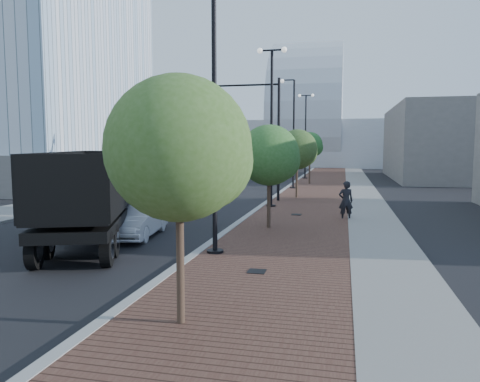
% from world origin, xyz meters
% --- Properties ---
extents(sidewalk, '(7.00, 140.00, 0.12)m').
position_xyz_m(sidewalk, '(3.50, 40.00, 0.06)').
color(sidewalk, '#4C2D23').
rests_on(sidewalk, ground).
extents(concrete_strip, '(2.40, 140.00, 0.13)m').
position_xyz_m(concrete_strip, '(6.20, 40.00, 0.07)').
color(concrete_strip, slate).
rests_on(concrete_strip, ground).
extents(curb, '(0.30, 140.00, 0.14)m').
position_xyz_m(curb, '(0.00, 40.00, 0.07)').
color(curb, gray).
rests_on(curb, ground).
extents(west_sidewalk, '(4.00, 140.00, 0.12)m').
position_xyz_m(west_sidewalk, '(-13.00, 40.00, 0.06)').
color(west_sidewalk, slate).
rests_on(west_sidewalk, ground).
extents(dump_truck, '(6.95, 13.39, 3.45)m').
position_xyz_m(dump_truck, '(-5.77, 14.57, 1.45)').
color(dump_truck, black).
rests_on(dump_truck, ground).
extents(white_sedan, '(2.00, 4.37, 1.39)m').
position_xyz_m(white_sedan, '(-3.34, 12.44, 0.69)').
color(white_sedan, silver).
rests_on(white_sedan, ground).
extents(dark_car_mid, '(4.29, 5.93, 1.50)m').
position_xyz_m(dark_car_mid, '(-6.98, 40.32, 0.75)').
color(dark_car_mid, black).
rests_on(dark_car_mid, ground).
extents(dark_car_far, '(2.86, 5.63, 1.57)m').
position_xyz_m(dark_car_far, '(-3.76, 48.19, 0.78)').
color(dark_car_far, black).
rests_on(dark_car_far, ground).
extents(pedestrian, '(0.80, 0.61, 1.96)m').
position_xyz_m(pedestrian, '(4.88, 18.39, 0.98)').
color(pedestrian, black).
rests_on(pedestrian, ground).
extents(streetlight_1, '(1.44, 0.56, 9.21)m').
position_xyz_m(streetlight_1, '(0.49, 10.00, 4.34)').
color(streetlight_1, black).
rests_on(streetlight_1, ground).
extents(streetlight_2, '(1.72, 0.56, 9.28)m').
position_xyz_m(streetlight_2, '(0.60, 22.00, 4.82)').
color(streetlight_2, black).
rests_on(streetlight_2, ground).
extents(streetlight_3, '(1.44, 0.56, 9.21)m').
position_xyz_m(streetlight_3, '(0.49, 34.00, 4.34)').
color(streetlight_3, black).
rests_on(streetlight_3, ground).
extents(streetlight_4, '(1.72, 0.56, 9.28)m').
position_xyz_m(streetlight_4, '(0.60, 46.00, 4.82)').
color(streetlight_4, black).
rests_on(streetlight_4, ground).
extents(traffic_mast, '(5.09, 0.20, 8.00)m').
position_xyz_m(traffic_mast, '(-0.30, 25.00, 4.98)').
color(traffic_mast, black).
rests_on(traffic_mast, ground).
extents(tree_0, '(2.87, 2.87, 5.05)m').
position_xyz_m(tree_0, '(1.65, 4.02, 3.61)').
color(tree_0, '#382619').
rests_on(tree_0, ground).
extents(tree_1, '(2.63, 2.63, 4.59)m').
position_xyz_m(tree_1, '(1.65, 15.02, 3.26)').
color(tree_1, '#382619').
rests_on(tree_1, ground).
extents(tree_2, '(2.75, 2.75, 4.81)m').
position_xyz_m(tree_2, '(1.65, 27.02, 3.42)').
color(tree_2, '#382619').
rests_on(tree_2, ground).
extents(tree_3, '(2.42, 2.37, 4.97)m').
position_xyz_m(tree_3, '(1.65, 39.02, 3.77)').
color(tree_3, '#382619').
rests_on(tree_3, ground).
extents(tower_podium, '(19.00, 19.00, 3.00)m').
position_xyz_m(tower_podium, '(-24.00, 32.00, 1.50)').
color(tower_podium, '#68635E').
rests_on(tower_podium, ground).
extents(convention_center, '(50.00, 30.00, 50.00)m').
position_xyz_m(convention_center, '(-2.00, 85.00, 6.00)').
color(convention_center, '#B0B6BB').
rests_on(convention_center, ground).
extents(commercial_block_nw, '(14.00, 20.00, 10.00)m').
position_xyz_m(commercial_block_nw, '(-20.00, 60.00, 5.00)').
color(commercial_block_nw, slate).
rests_on(commercial_block_nw, ground).
extents(commercial_block_ne, '(12.00, 22.00, 8.00)m').
position_xyz_m(commercial_block_ne, '(16.00, 50.00, 4.00)').
color(commercial_block_ne, '#635D59').
rests_on(commercial_block_ne, ground).
extents(utility_cover_1, '(0.50, 0.50, 0.02)m').
position_xyz_m(utility_cover_1, '(2.40, 8.00, 0.13)').
color(utility_cover_1, black).
rests_on(utility_cover_1, sidewalk).
extents(utility_cover_2, '(0.50, 0.50, 0.02)m').
position_xyz_m(utility_cover_2, '(2.40, 19.00, 0.13)').
color(utility_cover_2, black).
rests_on(utility_cover_2, sidewalk).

